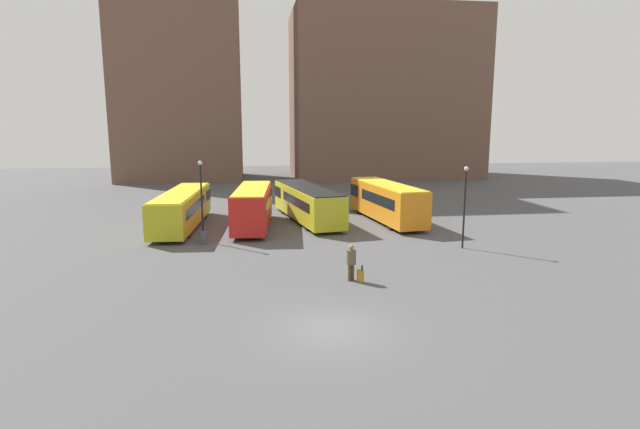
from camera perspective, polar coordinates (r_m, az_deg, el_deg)
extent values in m
plane|color=#4C4C4F|center=(19.71, 1.22, -12.98)|extent=(160.00, 160.00, 0.00)
cube|color=brown|center=(77.10, -15.94, 18.15)|extent=(17.15, 13.06, 37.97)
cube|color=brown|center=(78.55, 7.23, 13.30)|extent=(27.40, 15.89, 24.36)
cube|color=gold|center=(39.72, -15.50, 0.69)|extent=(3.39, 12.48, 2.40)
cube|color=black|center=(44.59, -14.26, 2.13)|extent=(2.73, 2.44, 0.91)
cube|color=black|center=(38.60, -15.84, 0.86)|extent=(3.11, 8.06, 0.72)
cube|color=yellow|center=(39.55, -15.58, 2.46)|extent=(3.18, 12.22, 0.08)
cylinder|color=black|center=(43.58, -14.46, 0.24)|extent=(2.49, 1.15, 0.98)
cylinder|color=black|center=(36.22, -16.59, -1.84)|extent=(2.49, 1.15, 0.98)
cube|color=red|center=(38.40, -7.68, 0.92)|extent=(3.32, 10.13, 2.71)
cube|color=black|center=(42.37, -7.25, 2.25)|extent=(2.64, 2.05, 1.03)
cube|color=black|center=(37.46, -7.80, 1.21)|extent=(3.03, 6.56, 0.81)
cube|color=yellow|center=(38.20, -7.73, 2.98)|extent=(3.11, 9.91, 0.08)
cylinder|color=black|center=(41.62, -7.31, 0.08)|extent=(2.43, 1.27, 1.06)
cylinder|color=black|center=(35.58, -8.03, -1.65)|extent=(2.43, 1.27, 1.06)
cube|color=gold|center=(41.02, -1.49, 1.37)|extent=(4.61, 12.61, 2.45)
cube|color=black|center=(45.81, -3.28, 2.67)|extent=(2.96, 2.67, 0.93)
cube|color=black|center=(39.92, -1.04, 1.58)|extent=(3.90, 8.23, 0.73)
cube|color=black|center=(40.84, -1.50, 3.13)|extent=(4.37, 12.33, 0.08)
cylinder|color=black|center=(44.82, -2.86, 0.81)|extent=(2.60, 1.37, 0.97)
cylinder|color=black|center=(37.59, 0.16, -0.99)|extent=(2.60, 1.37, 0.97)
cube|color=orange|center=(41.15, 7.59, 1.54)|extent=(3.70, 11.40, 2.74)
cube|color=black|center=(45.34, 5.42, 2.81)|extent=(2.70, 2.32, 1.04)
cube|color=black|center=(40.18, 8.15, 1.81)|extent=(3.27, 7.40, 0.82)
cube|color=yellow|center=(40.96, 7.64, 3.48)|extent=(3.48, 11.16, 0.08)
cylinder|color=black|center=(44.51, 5.88, 0.73)|extent=(2.45, 1.27, 1.01)
cylinder|color=black|center=(38.20, 9.52, -0.92)|extent=(2.45, 1.27, 1.01)
cylinder|color=#4C3828|center=(25.35, 3.40, -6.65)|extent=(0.22, 0.22, 0.85)
cylinder|color=#4C3828|center=(25.45, 3.74, -6.58)|extent=(0.22, 0.22, 0.85)
cylinder|color=brown|center=(25.18, 3.59, -4.88)|extent=(0.63, 0.63, 0.74)
sphere|color=#9E7051|center=(25.05, 3.61, -3.76)|extent=(0.28, 0.28, 0.28)
cube|color=#B27A1E|center=(25.23, 4.64, -7.02)|extent=(0.31, 0.42, 0.62)
cube|color=black|center=(25.00, 4.83, -6.12)|extent=(0.09, 0.06, 0.28)
cylinder|color=black|center=(32.77, 16.16, 0.54)|extent=(0.12, 0.12, 5.01)
sphere|color=beige|center=(32.46, 16.39, 5.05)|extent=(0.28, 0.28, 0.28)
cylinder|color=black|center=(34.21, -13.36, 1.25)|extent=(0.12, 0.12, 5.23)
sphere|color=beige|center=(33.92, -13.54, 5.75)|extent=(0.28, 0.28, 0.28)
cylinder|color=#47474C|center=(33.84, -13.15, -2.61)|extent=(0.52, 0.52, 0.85)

